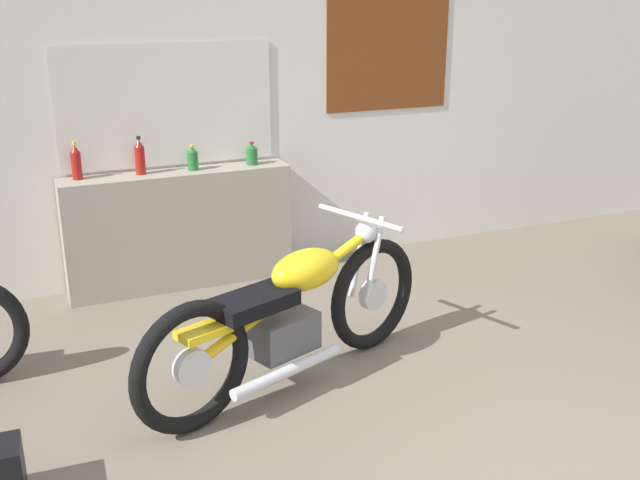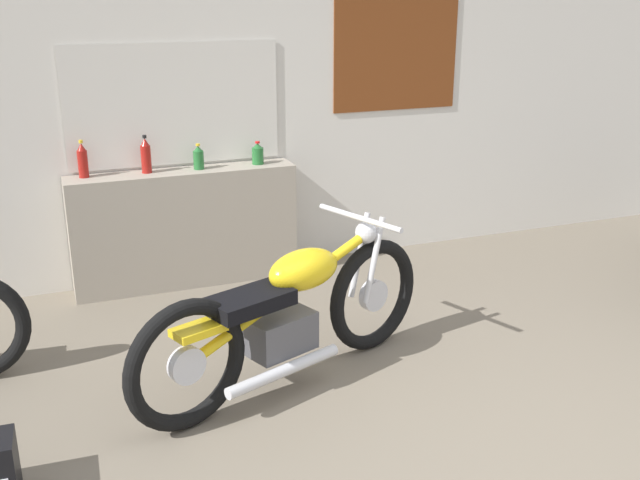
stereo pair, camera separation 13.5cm
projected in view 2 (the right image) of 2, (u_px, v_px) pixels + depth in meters
name	position (u px, v px, depth m)	size (l,w,h in m)	color
wall_back	(275.00, 85.00, 5.55)	(10.00, 0.07, 2.80)	silver
sill_counter	(185.00, 228.00, 5.44)	(1.62, 0.28, 0.85)	gray
bottle_leftmost	(83.00, 161.00, 5.08)	(0.07, 0.07, 0.26)	maroon
bottle_left_center	(146.00, 156.00, 5.21)	(0.07, 0.07, 0.27)	maroon
bottle_center	(198.00, 158.00, 5.33)	(0.07, 0.07, 0.18)	#23662D
bottle_right_center	(258.00, 154.00, 5.48)	(0.08, 0.08, 0.17)	#23662D
motorcycle_yellow	(290.00, 314.00, 4.03)	(1.89, 0.88, 0.87)	black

